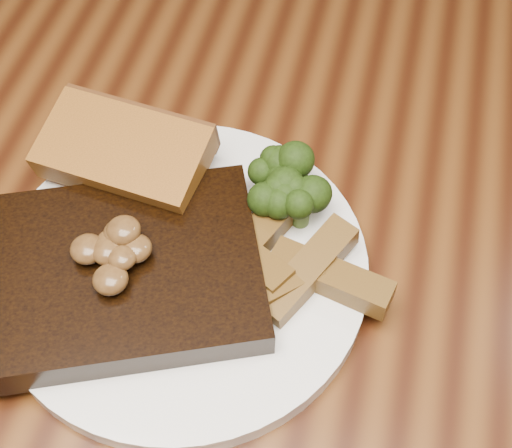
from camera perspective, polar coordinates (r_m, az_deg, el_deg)
The scene contains 9 objects.
dining_table at distance 0.62m, azimuth -1.91°, elevation -6.64°, with size 1.60×0.90×0.75m.
chair_far at distance 1.10m, azimuth 15.11°, elevation 11.25°, with size 0.41×0.41×0.86m.
plate at distance 0.52m, azimuth -5.83°, elevation -3.61°, with size 0.27×0.27×0.01m, color white.
steak at distance 0.50m, azimuth -10.53°, elevation -3.85°, with size 0.19×0.14×0.03m, color black.
steak_bone at distance 0.48m, azimuth -13.04°, elevation -10.51°, with size 0.16×0.01×0.02m, color beige.
mushroom_pile at distance 0.49m, azimuth -11.49°, elevation -1.25°, with size 0.07×0.07×0.03m, color brown, non-canonical shape.
garlic_bread at distance 0.56m, azimuth -10.20°, elevation 4.25°, with size 0.12×0.07×0.03m, color #93521A.
potato_wedges at distance 0.49m, azimuth 1.23°, elevation -4.64°, with size 0.11×0.11×0.02m, color brown, non-canonical shape.
broccoli_cluster at distance 0.54m, azimuth 2.82°, elevation 3.64°, with size 0.08×0.08×0.04m, color #1F380C, non-canonical shape.
Camera 1 is at (0.09, -0.28, 1.20)m, focal length 50.00 mm.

